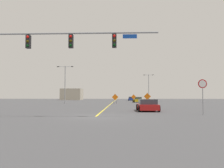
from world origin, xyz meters
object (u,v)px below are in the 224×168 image
at_px(construction_sign_median_near, 115,98).
at_px(stop_sign, 203,90).
at_px(car_yellow_distant, 138,100).
at_px(car_blue_far, 131,99).
at_px(street_lamp_far_right, 65,81).
at_px(construction_sign_left_shoulder, 147,97).
at_px(construction_sign_right_lane, 134,97).
at_px(street_lamp_mid_left, 149,85).
at_px(traffic_signal_assembly, 47,48).
at_px(car_red_mid, 147,105).

bearing_deg(construction_sign_median_near, stop_sign, -71.96).
distance_m(car_yellow_distant, car_blue_far, 18.45).
bearing_deg(car_blue_far, street_lamp_far_right, -118.51).
relative_size(construction_sign_left_shoulder, construction_sign_right_lane, 1.13).
relative_size(stop_sign, car_blue_far, 0.67).
distance_m(street_lamp_far_right, street_lamp_mid_left, 27.20).
bearing_deg(street_lamp_far_right, traffic_signal_assembly, -78.51).
bearing_deg(car_red_mid, traffic_signal_assembly, -142.84).
xyz_separation_m(street_lamp_far_right, street_lamp_mid_left, (19.47, 19.00, -0.04)).
distance_m(construction_sign_left_shoulder, construction_sign_right_lane, 7.96).
bearing_deg(construction_sign_right_lane, stop_sign, -82.32).
height_order(stop_sign, car_red_mid, stop_sign).
bearing_deg(stop_sign, street_lamp_far_right, 125.78).
bearing_deg(traffic_signal_assembly, stop_sign, 10.11).
bearing_deg(construction_sign_median_near, traffic_signal_assembly, -99.63).
bearing_deg(car_blue_far, car_red_mid, -90.70).
distance_m(stop_sign, street_lamp_mid_left, 44.70).
bearing_deg(construction_sign_right_lane, car_blue_far, 88.67).
relative_size(construction_sign_left_shoulder, car_blue_far, 0.48).
distance_m(stop_sign, car_red_mid, 6.16).
xyz_separation_m(street_lamp_mid_left, car_blue_far, (-4.63, 8.32, -3.95)).
relative_size(car_yellow_distant, car_red_mid, 0.97).
xyz_separation_m(car_yellow_distant, car_red_mid, (-1.27, -30.29, -0.01)).
xyz_separation_m(construction_sign_left_shoulder, car_yellow_distant, (-0.98, 11.44, -0.75)).
bearing_deg(construction_sign_right_lane, street_lamp_far_right, -160.42).
xyz_separation_m(construction_sign_median_near, construction_sign_left_shoulder, (6.18, -1.97, 0.13)).
relative_size(street_lamp_far_right, car_yellow_distant, 1.94).
xyz_separation_m(street_lamp_mid_left, construction_sign_median_near, (-9.16, -19.58, -3.32)).
xyz_separation_m(car_yellow_distant, car_blue_far, (-0.68, 18.44, -0.01)).
bearing_deg(street_lamp_far_right, construction_sign_left_shoulder, -8.82).
relative_size(traffic_signal_assembly, construction_sign_right_lane, 7.28).
bearing_deg(car_blue_far, construction_sign_right_lane, -91.33).
relative_size(stop_sign, car_yellow_distant, 0.75).
bearing_deg(construction_sign_median_near, construction_sign_left_shoulder, -17.70).
bearing_deg(car_blue_far, street_lamp_mid_left, -60.90).
distance_m(construction_sign_right_lane, car_yellow_distant, 4.01).
relative_size(traffic_signal_assembly, car_red_mid, 3.32).
distance_m(street_lamp_far_right, construction_sign_median_near, 10.86).
relative_size(construction_sign_right_lane, car_red_mid, 0.46).
bearing_deg(construction_sign_left_shoulder, construction_sign_median_near, 162.30).
distance_m(traffic_signal_assembly, car_blue_far, 56.18).
bearing_deg(construction_sign_left_shoulder, stop_sign, -85.11).
relative_size(street_lamp_mid_left, construction_sign_left_shoulder, 3.63).
bearing_deg(construction_sign_left_shoulder, construction_sign_right_lane, 105.82).
distance_m(street_lamp_far_right, car_blue_far, 31.34).
height_order(street_lamp_mid_left, car_yellow_distant, street_lamp_mid_left).
relative_size(construction_sign_median_near, car_blue_far, 0.44).
bearing_deg(street_lamp_far_right, stop_sign, -54.22).
bearing_deg(traffic_signal_assembly, street_lamp_mid_left, 73.61).
bearing_deg(construction_sign_median_near, construction_sign_right_lane, 54.75).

